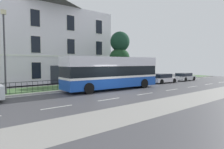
% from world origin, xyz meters
% --- Properties ---
extents(ground_plane, '(60.00, 56.00, 0.18)m').
position_xyz_m(ground_plane, '(0.00, 0.77, -0.02)').
color(ground_plane, '#444448').
extents(georgian_townhouse, '(18.24, 11.11, 12.06)m').
position_xyz_m(georgian_townhouse, '(-0.96, 15.65, 6.18)').
color(georgian_townhouse, white).
rests_on(georgian_townhouse, ground_plane).
extents(iron_verge_railing, '(19.88, 0.04, 0.97)m').
position_xyz_m(iron_verge_railing, '(-0.96, 4.40, 0.62)').
color(iron_verge_railing, black).
rests_on(iron_verge_railing, ground_plane).
extents(evergreen_tree, '(3.27, 3.27, 6.70)m').
position_xyz_m(evergreen_tree, '(6.65, 6.83, 3.11)').
color(evergreen_tree, '#423328').
rests_on(evergreen_tree, ground_plane).
extents(single_decker_bus, '(10.34, 3.12, 3.24)m').
position_xyz_m(single_decker_bus, '(1.67, 2.28, 1.70)').
color(single_decker_bus, '#194BB5').
rests_on(single_decker_bus, ground_plane).
extents(parked_hatchback_00, '(3.99, 2.17, 1.22)m').
position_xyz_m(parked_hatchback_00, '(10.86, 2.85, 0.60)').
color(parked_hatchback_00, silver).
rests_on(parked_hatchback_00, ground_plane).
extents(parked_hatchback_01, '(3.86, 1.88, 1.15)m').
position_xyz_m(parked_hatchback_01, '(16.09, 2.75, 0.57)').
color(parked_hatchback_01, silver).
rests_on(parked_hatchback_01, ground_plane).
extents(street_lamp_post, '(0.36, 0.24, 6.77)m').
position_xyz_m(street_lamp_post, '(-7.46, 4.82, 4.00)').
color(street_lamp_post, '#333338').
rests_on(street_lamp_post, ground_plane).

